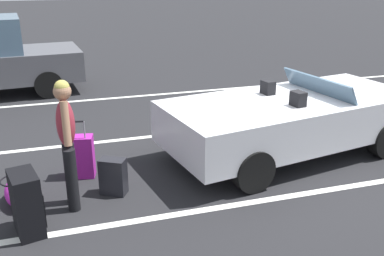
# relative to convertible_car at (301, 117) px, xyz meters

# --- Properties ---
(ground_plane) EXTENTS (80.00, 80.00, 0.00)m
(ground_plane) POSITION_rel_convertible_car_xyz_m (-0.21, -0.04, -0.59)
(ground_plane) COLOR black
(lot_line_near) EXTENTS (18.00, 0.12, 0.01)m
(lot_line_near) POSITION_rel_convertible_car_xyz_m (-0.21, -1.36, -0.59)
(lot_line_near) COLOR silver
(lot_line_near) RESTS_ON ground_plane
(lot_line_mid) EXTENTS (18.00, 0.12, 0.01)m
(lot_line_mid) POSITION_rel_convertible_car_xyz_m (-0.21, 1.34, -0.59)
(lot_line_mid) COLOR silver
(lot_line_mid) RESTS_ON ground_plane
(lot_line_far) EXTENTS (18.00, 0.12, 0.01)m
(lot_line_far) POSITION_rel_convertible_car_xyz_m (-0.21, 4.04, -0.59)
(lot_line_far) COLOR silver
(lot_line_far) RESTS_ON ground_plane
(convertible_car) EXTENTS (4.38, 2.45, 1.24)m
(convertible_car) POSITION_rel_convertible_car_xyz_m (0.00, 0.00, 0.00)
(convertible_car) COLOR silver
(convertible_car) RESTS_ON ground_plane
(suitcase_large_black) EXTENTS (0.39, 0.53, 0.74)m
(suitcase_large_black) POSITION_rel_convertible_car_xyz_m (-4.18, -1.22, -0.22)
(suitcase_large_black) COLOR black
(suitcase_large_black) RESTS_ON ground_plane
(suitcase_medium_bright) EXTENTS (0.44, 0.33, 0.88)m
(suitcase_medium_bright) POSITION_rel_convertible_car_xyz_m (-3.52, 0.09, -0.28)
(suitcase_medium_bright) COLOR #991E8C
(suitcase_medium_bright) RESTS_ON ground_plane
(suitcase_small_carryon) EXTENTS (0.39, 0.34, 0.50)m
(suitcase_small_carryon) POSITION_rel_convertible_car_xyz_m (-3.13, -0.58, -0.34)
(suitcase_small_carryon) COLOR black
(suitcase_small_carryon) RESTS_ON ground_plane
(duffel_bag) EXTENTS (0.42, 0.68, 0.34)m
(duffel_bag) POSITION_rel_convertible_car_xyz_m (-4.36, -0.47, -0.43)
(duffel_bag) COLOR #991E8C
(duffel_bag) RESTS_ON ground_plane
(traveler_person) EXTENTS (0.23, 0.60, 1.65)m
(traveler_person) POSITION_rel_convertible_car_xyz_m (-3.67, -0.76, 0.34)
(traveler_person) COLOR black
(traveler_person) RESTS_ON ground_plane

